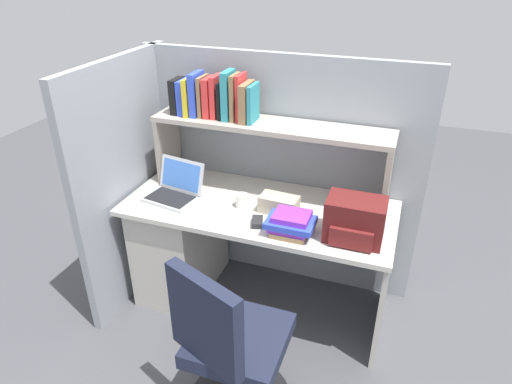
{
  "coord_description": "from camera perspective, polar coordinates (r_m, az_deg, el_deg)",
  "views": [
    {
      "loc": [
        0.77,
        -2.21,
        2.08
      ],
      "look_at": [
        0.0,
        -0.05,
        0.85
      ],
      "focal_mm": 31.92,
      "sensor_mm": 36.0,
      "label": 1
    }
  ],
  "objects": [
    {
      "name": "cubicle_partition_left",
      "position": [
        3.0,
        -15.49,
        1.32
      ],
      "size": [
        0.05,
        1.06,
        1.55
      ],
      "primitive_type": "cube",
      "color": "gray",
      "rests_on": "ground_plane"
    },
    {
      "name": "desk_book_stack",
      "position": [
        2.44,
        4.37,
        -3.98
      ],
      "size": [
        0.26,
        0.19,
        0.11
      ],
      "color": "olive",
      "rests_on": "desk"
    },
    {
      "name": "computer_mouse",
      "position": [
        2.52,
        0.16,
        -3.76
      ],
      "size": [
        0.09,
        0.12,
        0.03
      ],
      "primitive_type": "cube",
      "rotation": [
        0.0,
        0.0,
        0.3
      ],
      "color": "#262628",
      "rests_on": "desk"
    },
    {
      "name": "laptop",
      "position": [
        2.82,
        -10.11,
        0.29
      ],
      "size": [
        0.35,
        0.31,
        0.22
      ],
      "color": "#B7BABF",
      "rests_on": "desk"
    },
    {
      "name": "paper_cup",
      "position": [
        2.68,
        -1.76,
        -1.1
      ],
      "size": [
        0.08,
        0.08,
        0.08
      ],
      "primitive_type": "cylinder",
      "color": "white",
      "rests_on": "desk"
    },
    {
      "name": "desk",
      "position": [
        3.01,
        -6.72,
        -5.88
      ],
      "size": [
        1.6,
        0.7,
        0.73
      ],
      "color": "beige",
      "rests_on": "ground_plane"
    },
    {
      "name": "reference_books_on_shelf",
      "position": [
        2.77,
        -5.26,
        11.74
      ],
      "size": [
        0.53,
        0.18,
        0.29
      ],
      "color": "black",
      "rests_on": "overhead_hutch"
    },
    {
      "name": "backpack",
      "position": [
        2.4,
        12.28,
        -3.52
      ],
      "size": [
        0.3,
        0.23,
        0.23
      ],
      "color": "#591919",
      "rests_on": "desk"
    },
    {
      "name": "tissue_box",
      "position": [
        2.62,
        2.9,
        -1.56
      ],
      "size": [
        0.23,
        0.14,
        0.1
      ],
      "primitive_type": "cube",
      "rotation": [
        0.0,
        0.0,
        -0.07
      ],
      "color": "#BFB299",
      "rests_on": "desk"
    },
    {
      "name": "cubicle_partition_rear",
      "position": [
        3.0,
        2.76,
        2.41
      ],
      "size": [
        1.84,
        0.05,
        1.55
      ],
      "primitive_type": "cube",
      "color": "gray",
      "rests_on": "ground_plane"
    },
    {
      "name": "office_chair",
      "position": [
        2.28,
        -3.12,
        -19.72
      ],
      "size": [
        0.53,
        0.55,
        0.93
      ],
      "rotation": [
        0.0,
        0.0,
        2.75
      ],
      "color": "black",
      "rests_on": "ground_plane"
    },
    {
      "name": "overhead_hutch",
      "position": [
        2.72,
        1.78,
        6.67
      ],
      "size": [
        1.44,
        0.28,
        0.45
      ],
      "color": "gray",
      "rests_on": "desk"
    },
    {
      "name": "ground_plane",
      "position": [
        3.13,
        0.32,
        -13.4
      ],
      "size": [
        8.0,
        8.0,
        0.0
      ],
      "primitive_type": "plane",
      "color": "#4C4C51"
    }
  ]
}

